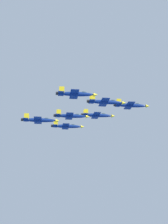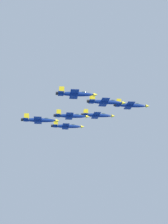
% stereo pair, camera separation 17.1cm
% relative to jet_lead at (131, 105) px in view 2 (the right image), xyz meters
% --- Properties ---
extents(jet_lead, '(12.82, 16.36, 3.90)m').
position_rel_jet_lead_xyz_m(jet_lead, '(0.00, 0.00, 0.00)').
color(jet_lead, navy).
extents(jet_left_wingman, '(13.01, 16.10, 3.87)m').
position_rel_jet_lead_xyz_m(jet_left_wingman, '(-1.85, -19.74, -1.55)').
color(jet_left_wingman, navy).
extents(jet_right_wingman, '(13.09, 16.29, 3.91)m').
position_rel_jet_lead_xyz_m(jet_right_wingman, '(19.18, -5.01, -3.68)').
color(jet_right_wingman, navy).
extents(jet_left_outer, '(12.81, 16.54, 3.92)m').
position_rel_jet_lead_xyz_m(jet_left_outer, '(-3.70, -39.48, -4.27)').
color(jet_left_outer, navy).
extents(jet_right_outer, '(12.36, 16.06, 3.80)m').
position_rel_jet_lead_xyz_m(jet_right_outer, '(38.37, -10.01, -5.50)').
color(jet_right_outer, navy).
extents(jet_slot_rear, '(12.24, 15.72, 3.74)m').
position_rel_jet_lead_xyz_m(jet_slot_rear, '(17.33, -24.74, -6.79)').
color(jet_slot_rear, navy).
extents(jet_trailing, '(12.77, 16.49, 3.91)m').
position_rel_jet_lead_xyz_m(jet_trailing, '(26.00, -37.12, -9.49)').
color(jet_trailing, navy).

